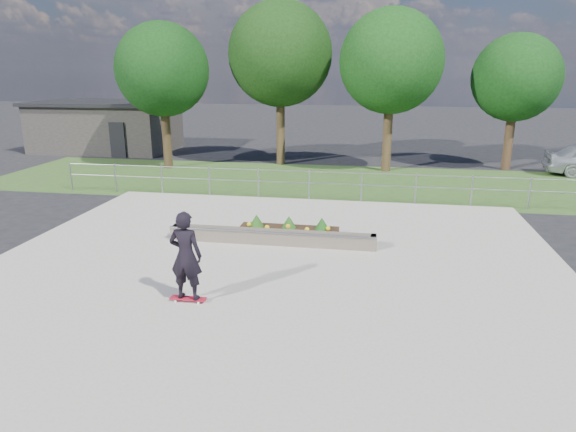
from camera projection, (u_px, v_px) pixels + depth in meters
The scene contains 12 objects.
ground at pixel (270, 274), 12.79m from camera, with size 120.00×120.00×0.00m, color black.
grass_verge at pixel (319, 181), 23.21m from camera, with size 30.00×8.00×0.02m, color #2F4D1F.
concrete_slab at pixel (270, 273), 12.79m from camera, with size 15.00×15.00×0.06m, color #A59D92.
fence at pixel (309, 181), 19.68m from camera, with size 20.06×0.06×1.20m.
building at pixel (107, 126), 31.68m from camera, with size 8.40×5.40×3.00m.
tree_far_left at pixel (162, 70), 25.05m from camera, with size 4.55×4.55×7.15m.
tree_mid_left at pixel (280, 54), 25.84m from camera, with size 5.25×5.25×8.25m.
tree_mid_right at pixel (391, 62), 24.11m from camera, with size 4.90×4.90×7.70m.
tree_far_right at pixel (516, 78), 24.77m from camera, with size 4.20×4.20×6.60m.
grind_ledge at pixel (271, 237), 14.80m from camera, with size 6.00×0.44×0.43m.
planter_bed at pixel (288, 232), 15.35m from camera, with size 3.00×1.20×0.61m.
skateboarder at pixel (186, 256), 10.89m from camera, with size 0.80×0.50×2.04m.
Camera 1 is at (2.44, -11.64, 4.96)m, focal length 32.00 mm.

